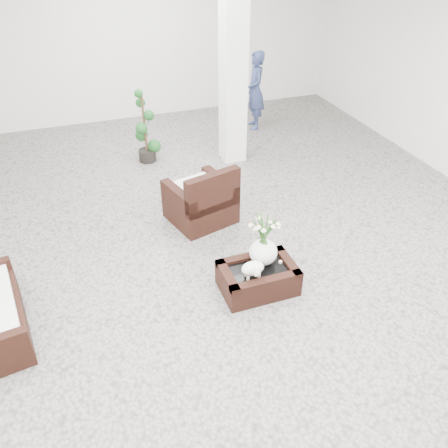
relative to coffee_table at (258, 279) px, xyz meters
name	(u,v)px	position (x,y,z in m)	size (l,w,h in m)	color
ground	(222,258)	(-0.22, 0.72, -0.16)	(11.00, 11.00, 0.00)	gray
column	(233,63)	(0.98, 3.52, 1.59)	(0.40, 0.40, 3.50)	white
coffee_table	(258,279)	(0.00, 0.00, 0.00)	(0.90, 0.60, 0.31)	black
sheep_figurine	(253,269)	(-0.12, -0.10, 0.26)	(0.28, 0.23, 0.21)	white
planter_narcissus	(264,236)	(0.10, 0.10, 0.56)	(0.44, 0.44, 0.80)	white
tealight	(280,262)	(0.30, 0.02, 0.17)	(0.04, 0.04, 0.03)	white
armchair	(200,193)	(-0.20, 1.72, 0.30)	(0.86, 0.82, 0.91)	black
topiary	(145,127)	(-0.55, 3.94, 0.51)	(0.36, 0.36, 1.33)	#154218
shopper	(255,91)	(1.94, 4.76, 0.64)	(0.58, 0.38, 1.59)	navy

